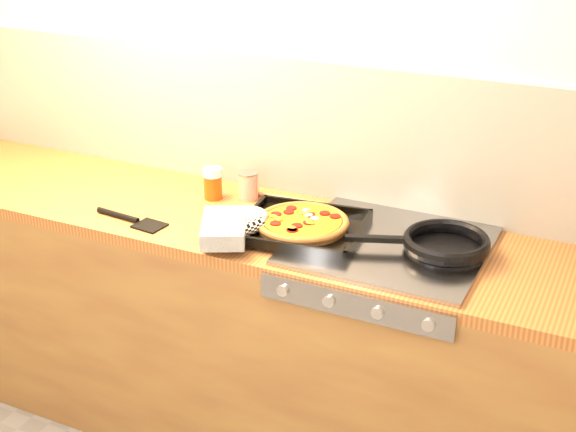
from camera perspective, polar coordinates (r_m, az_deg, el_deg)
The scene contains 9 objects.
room_shell at distance 2.88m, azimuth 0.86°, elevation 6.26°, with size 3.20×3.20×3.20m.
counter_run at distance 2.95m, azimuth -1.60°, elevation -8.41°, with size 3.20×0.62×0.90m.
stovetop at distance 2.57m, azimuth 7.25°, elevation -2.13°, with size 0.60×0.56×0.02m, color gray.
pizza_on_tray at distance 2.61m, azimuth -0.49°, elevation -0.59°, with size 0.53×0.50×0.07m.
frying_pan at distance 2.53m, azimuth 11.05°, elevation -1.98°, with size 0.47×0.35×0.04m.
tomato_can at distance 2.90m, azimuth -2.84°, elevation 2.17°, with size 0.08×0.08×0.10m.
juice_glass at distance 2.91m, azimuth -5.37°, elevation 2.35°, with size 0.08×0.08×0.12m.
wooden_spoon at distance 2.88m, azimuth 0.37°, elevation 1.18°, with size 0.30×0.04×0.02m.
black_spatula at distance 2.78m, azimuth -11.11°, elevation -0.23°, with size 0.29×0.09×0.02m.
Camera 1 is at (1.15, -1.10, 2.04)m, focal length 50.00 mm.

